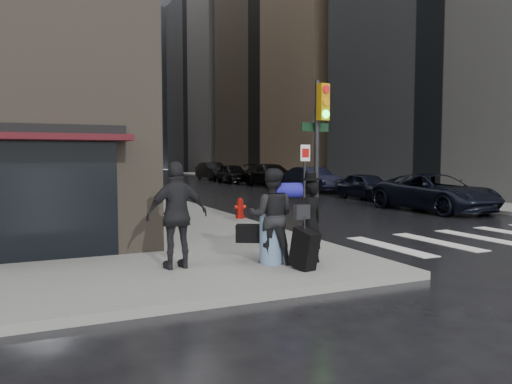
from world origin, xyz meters
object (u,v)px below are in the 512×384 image
at_px(man_jeans, 271,216).
at_px(parked_car_4, 233,174).
at_px(man_greycoat, 177,215).
at_px(parked_car_3, 271,175).
at_px(traffic_light, 318,138).
at_px(parked_car_1, 367,186).
at_px(man_overcoat, 309,226).
at_px(fire_hydrant, 240,209).
at_px(parked_car_5, 212,171).
at_px(parked_car_2, 313,180).
at_px(parked_car_0, 435,193).

height_order(man_jeans, parked_car_4, man_jeans).
bearing_deg(man_greycoat, parked_car_3, -123.44).
height_order(traffic_light, parked_car_1, traffic_light).
bearing_deg(man_overcoat, parked_car_4, -120.98).
bearing_deg(parked_car_3, fire_hydrant, -118.89).
height_order(man_overcoat, parked_car_1, man_overcoat).
height_order(parked_car_1, parked_car_5, parked_car_5).
distance_m(parked_car_1, parked_car_3, 11.35).
bearing_deg(parked_car_5, man_jeans, -108.99).
height_order(man_jeans, parked_car_5, man_jeans).
height_order(man_jeans, parked_car_3, man_jeans).
bearing_deg(fire_hydrant, parked_car_4, 68.84).
distance_m(man_jeans, parked_car_5, 36.82).
height_order(parked_car_2, parked_car_3, parked_car_3).
xyz_separation_m(man_greycoat, parked_car_2, (13.58, 17.75, -0.39)).
relative_size(parked_car_2, parked_car_3, 0.82).
distance_m(parked_car_1, parked_car_2, 5.68).
bearing_deg(parked_car_4, man_greycoat, -109.48).
bearing_deg(man_overcoat, man_jeans, -44.29).
distance_m(man_jeans, fire_hydrant, 7.19).
bearing_deg(man_greycoat, man_jeans, 166.20).
bearing_deg(traffic_light, parked_car_5, 63.37).
relative_size(traffic_light, fire_hydrant, 5.72).
height_order(parked_car_0, parked_car_3, parked_car_3).
bearing_deg(parked_car_0, parked_car_1, 79.80).
relative_size(man_overcoat, traffic_light, 0.46).
distance_m(fire_hydrant, parked_car_5, 29.66).
height_order(fire_hydrant, parked_car_3, parked_car_3).
distance_m(man_greycoat, traffic_light, 4.64).
relative_size(man_jeans, parked_car_3, 0.33).
xyz_separation_m(traffic_light, parked_car_3, (9.39, 21.82, -1.90)).
distance_m(traffic_light, parked_car_4, 28.89).
height_order(man_greycoat, parked_car_5, man_greycoat).
xyz_separation_m(man_overcoat, traffic_light, (1.62, 2.33, 1.82)).
distance_m(man_overcoat, parked_car_3, 26.54).
bearing_deg(man_overcoat, fire_hydrant, -113.95).
xyz_separation_m(man_greycoat, parked_car_1, (13.45, 12.07, -0.47)).
bearing_deg(parked_car_0, parked_car_4, 87.91).
bearing_deg(man_overcoat, traffic_light, -136.77).
xyz_separation_m(traffic_light, parked_car_2, (9.52, 16.15, -1.95)).
bearing_deg(man_overcoat, parked_car_0, -156.92).
bearing_deg(traffic_light, parked_car_1, 36.49).
bearing_deg(traffic_light, parked_car_2, 47.84).
distance_m(traffic_light, parked_car_0, 10.00).
height_order(parked_car_2, parked_car_5, parked_car_5).
relative_size(man_overcoat, parked_car_1, 0.45).
bearing_deg(man_greycoat, parked_car_5, -113.98).
height_order(fire_hydrant, parked_car_2, parked_car_2).
relative_size(traffic_light, parked_car_2, 0.84).
bearing_deg(traffic_light, parked_car_3, 55.07).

